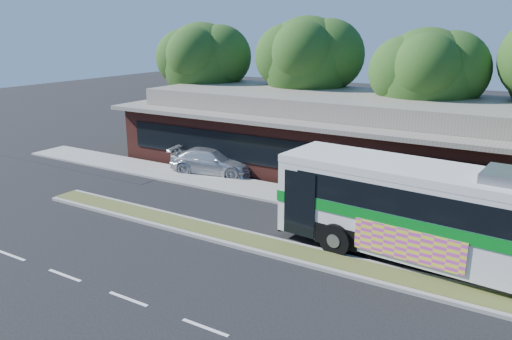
% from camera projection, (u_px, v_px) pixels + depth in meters
% --- Properties ---
extents(ground, '(120.00, 120.00, 0.00)m').
position_uv_depth(ground, '(287.00, 260.00, 18.26)').
color(ground, black).
rests_on(ground, ground).
extents(median_strip, '(26.00, 1.10, 0.15)m').
position_uv_depth(median_strip, '(295.00, 252.00, 18.73)').
color(median_strip, '#4D5624').
rests_on(median_strip, ground).
extents(sidewalk, '(44.00, 2.60, 0.12)m').
position_uv_depth(sidewalk, '(350.00, 207.00, 23.51)').
color(sidewalk, gray).
rests_on(sidewalk, ground).
extents(parking_lot, '(14.00, 12.00, 0.01)m').
position_uv_depth(parking_lot, '(128.00, 147.00, 35.44)').
color(parking_lot, black).
rests_on(parking_lot, ground).
extents(plaza_building, '(33.20, 11.20, 4.45)m').
position_uv_depth(plaza_building, '(394.00, 139.00, 28.37)').
color(plaza_building, '#511F19').
rests_on(plaza_building, ground).
extents(tree_bg_a, '(6.47, 5.80, 8.63)m').
position_uv_depth(tree_bg_a, '(208.00, 61.00, 36.36)').
color(tree_bg_a, black).
rests_on(tree_bg_a, ground).
extents(tree_bg_b, '(6.69, 6.00, 9.00)m').
position_uv_depth(tree_bg_b, '(314.00, 60.00, 33.13)').
color(tree_bg_b, black).
rests_on(tree_bg_b, ground).
extents(tree_bg_c, '(6.24, 5.60, 8.26)m').
position_uv_depth(tree_bg_c, '(434.00, 75.00, 28.49)').
color(tree_bg_c, black).
rests_on(tree_bg_c, ground).
extents(transit_bus, '(13.79, 4.12, 3.82)m').
position_uv_depth(transit_bus, '(470.00, 214.00, 16.83)').
color(transit_bus, silver).
rests_on(transit_bus, ground).
extents(sedan, '(5.35, 2.99, 1.46)m').
position_uv_depth(sedan, '(212.00, 161.00, 28.95)').
color(sedan, silver).
rests_on(sedan, ground).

